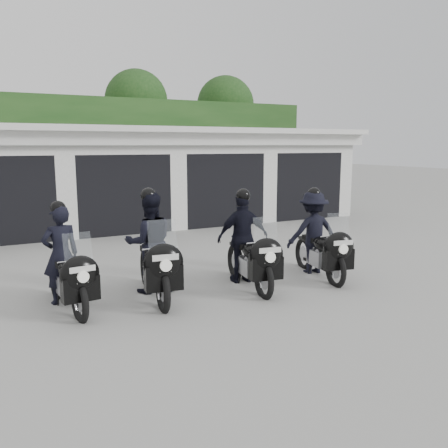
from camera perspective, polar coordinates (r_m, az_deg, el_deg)
name	(u,v)px	position (r m, az deg, el deg)	size (l,w,h in m)	color
ground	(213,286)	(8.41, -1.37, -7.52)	(80.00, 80.00, 0.00)	gray
garage_block	(103,178)	(15.73, -14.37, 5.43)	(16.40, 6.80, 2.96)	white
background_vegetation	(83,137)	(20.53, -16.60, 9.99)	(20.00, 3.90, 5.80)	#1A3C15
police_bike_a	(66,265)	(7.57, -18.50, -4.75)	(0.70, 1.92, 1.67)	black
police_bike_b	(152,249)	(7.87, -8.68, -3.04)	(0.91, 2.09, 1.82)	black
police_bike_c	(246,243)	(8.38, 2.71, -2.36)	(1.02, 2.01, 1.75)	black
police_bike_d	(316,237)	(9.19, 11.05, -1.54)	(1.11, 1.95, 1.71)	black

